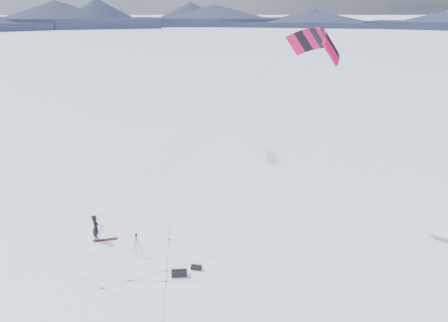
{
  "coord_description": "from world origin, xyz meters",
  "views": [
    {
      "loc": [
        5.01,
        -21.79,
        13.93
      ],
      "look_at": [
        5.75,
        4.21,
        4.76
      ],
      "focal_mm": 35.0,
      "sensor_mm": 36.0,
      "label": 1
    }
  ],
  "objects_px": {
    "snowboard": "(105,240)",
    "tripod": "(136,241)",
    "gear_bag_a": "(179,273)",
    "gear_bag_b": "(196,267)",
    "snowkiter": "(97,239)"
  },
  "relations": [
    {
      "from": "tripod",
      "to": "snowkiter",
      "type": "bearing_deg",
      "value": 120.54
    },
    {
      "from": "tripod",
      "to": "gear_bag_a",
      "type": "distance_m",
      "value": 3.58
    },
    {
      "from": "tripod",
      "to": "gear_bag_a",
      "type": "height_order",
      "value": "tripod"
    },
    {
      "from": "snowkiter",
      "to": "gear_bag_b",
      "type": "distance_m",
      "value": 7.34
    },
    {
      "from": "gear_bag_a",
      "to": "snowkiter",
      "type": "bearing_deg",
      "value": 140.51
    },
    {
      "from": "tripod",
      "to": "gear_bag_b",
      "type": "relative_size",
      "value": 2.1
    },
    {
      "from": "snowkiter",
      "to": "snowboard",
      "type": "bearing_deg",
      "value": -105.96
    },
    {
      "from": "snowboard",
      "to": "gear_bag_b",
      "type": "relative_size",
      "value": 2.37
    },
    {
      "from": "snowboard",
      "to": "tripod",
      "type": "xyz_separation_m",
      "value": [
        2.3,
        -1.73,
        0.85
      ]
    },
    {
      "from": "snowkiter",
      "to": "gear_bag_b",
      "type": "height_order",
      "value": "snowkiter"
    },
    {
      "from": "snowkiter",
      "to": "snowboard",
      "type": "relative_size",
      "value": 1.11
    },
    {
      "from": "tripod",
      "to": "snowboard",
      "type": "bearing_deg",
      "value": 116.32
    },
    {
      "from": "snowkiter",
      "to": "gear_bag_a",
      "type": "distance_m",
      "value": 6.9
    },
    {
      "from": "snowkiter",
      "to": "gear_bag_a",
      "type": "xyz_separation_m",
      "value": [
        5.51,
        -4.14,
        0.17
      ]
    },
    {
      "from": "snowkiter",
      "to": "snowboard",
      "type": "xyz_separation_m",
      "value": [
        0.56,
        -0.11,
        0.02
      ]
    }
  ]
}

